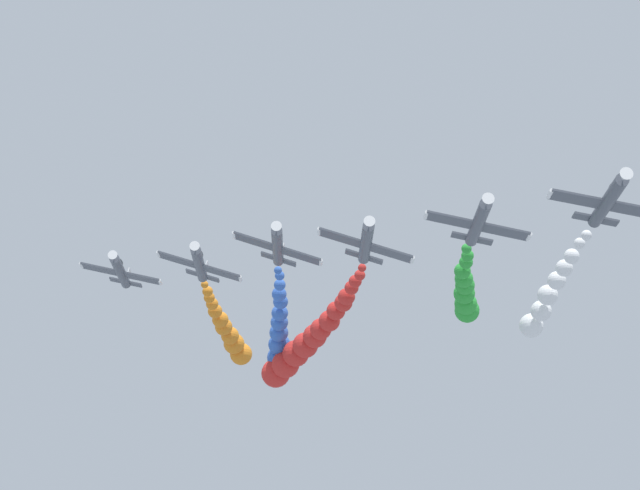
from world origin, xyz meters
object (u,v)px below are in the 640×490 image
at_px(airplane_right_inner, 366,242).
at_px(airplane_left_outer, 278,245).
at_px(airplane_left_inner, 479,222).
at_px(airplane_right_outer, 199,263).
at_px(airplane_trailing, 120,271).
at_px(airplane_lead, 608,200).

height_order(airplane_right_inner, airplane_left_outer, airplane_left_outer).
bearing_deg(airplane_left_outer, airplane_left_inner, 141.68).
bearing_deg(airplane_right_inner, airplane_right_outer, -39.83).
bearing_deg(airplane_right_outer, airplane_trailing, -38.18).
height_order(airplane_lead, airplane_left_outer, airplane_left_outer).
distance_m(airplane_left_outer, airplane_right_outer, 11.26).
xyz_separation_m(airplane_right_inner, airplane_right_outer, (16.95, -14.14, 2.69)).
relative_size(airplane_lead, airplane_trailing, 1.00).
relative_size(airplane_left_inner, airplane_right_inner, 1.00).
xyz_separation_m(airplane_lead, airplane_right_outer, (35.63, -29.51, 4.67)).
bearing_deg(airplane_right_inner, airplane_lead, 140.55).
distance_m(airplane_lead, airplane_trailing, 58.82).
bearing_deg(airplane_lead, airplane_trailing, -39.33).
distance_m(airplane_lead, airplane_left_outer, 35.26).
bearing_deg(airplane_right_inner, airplane_left_outer, -38.50).
distance_m(airplane_left_inner, airplane_left_outer, 23.00).
bearing_deg(airplane_right_outer, airplane_left_inner, 140.76).
height_order(airplane_lead, airplane_right_inner, airplane_right_inner).
bearing_deg(airplane_left_inner, airplane_right_inner, -38.15).
bearing_deg(airplane_left_outer, airplane_right_outer, -41.12).
relative_size(airplane_left_outer, airplane_trailing, 1.00).
bearing_deg(airplane_lead, airplane_right_inner, -39.45).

